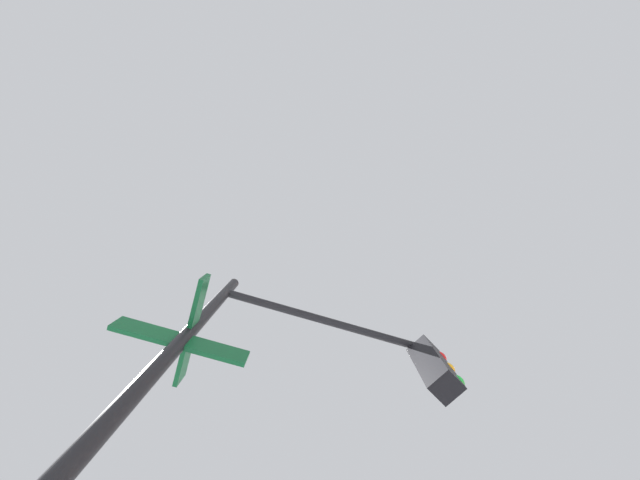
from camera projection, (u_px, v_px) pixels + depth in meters
traffic_signal_near at (317, 374)px, 2.87m from camera, size 1.81×2.86×5.45m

